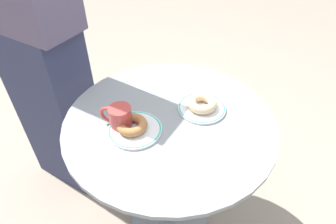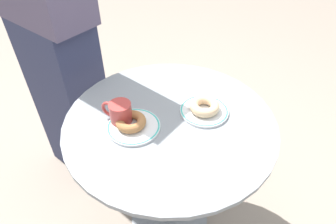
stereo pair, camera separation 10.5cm
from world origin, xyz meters
name	(u,v)px [view 2 (the right image)]	position (x,y,z in m)	size (l,w,h in m)	color
ground_plane	(169,220)	(0.00, 0.00, -0.01)	(7.00, 7.00, 0.02)	gray
cafe_table	(170,156)	(0.00, 0.00, 0.51)	(0.79, 0.79, 0.72)	gray
plate_left	(134,127)	(-0.14, 0.00, 0.72)	(0.19, 0.19, 0.01)	white
plate_right	(204,111)	(0.14, 0.00, 0.72)	(0.19, 0.19, 0.01)	white
donut_cinnamon	(131,122)	(-0.15, 0.01, 0.75)	(0.11, 0.11, 0.03)	#A36B3D
donut_glazed	(205,107)	(0.14, 0.00, 0.75)	(0.11, 0.11, 0.04)	#E0B789
coffee_mug	(120,113)	(-0.18, 0.05, 0.76)	(0.10, 0.10, 0.09)	#B73D38
person_figure	(53,38)	(-0.37, 0.56, 0.84)	(0.43, 0.49, 1.72)	#2D3351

